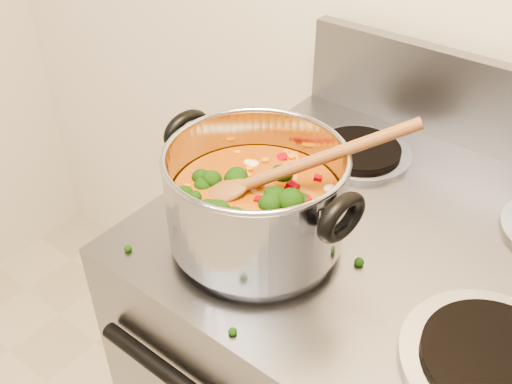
{
  "coord_description": "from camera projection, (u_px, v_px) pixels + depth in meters",
  "views": [
    {
      "loc": [
        0.17,
        0.54,
        1.47
      ],
      "look_at": [
        -0.2,
        1.01,
        1.01
      ],
      "focal_mm": 40.0,
      "sensor_mm": 36.0,
      "label": 1
    }
  ],
  "objects": [
    {
      "name": "cooktop_crumbs",
      "position": [
        219.0,
        221.0,
        0.85
      ],
      "size": [
        0.27,
        0.28,
        0.01
      ],
      "color": "black",
      "rests_on": "electric_range"
    },
    {
      "name": "stockpot",
      "position": [
        256.0,
        199.0,
        0.77
      ],
      "size": [
        0.31,
        0.25,
        0.15
      ],
      "rotation": [
        0.0,
        0.0,
        -0.11
      ],
      "color": "#A4A4AC",
      "rests_on": "electric_range"
    },
    {
      "name": "wooden_spoon",
      "position": [
        271.0,
        176.0,
        0.75
      ],
      "size": [
        0.24,
        0.22,
        0.13
      ],
      "rotation": [
        0.0,
        0.0,
        0.72
      ],
      "color": "brown",
      "rests_on": "stockpot"
    }
  ]
}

